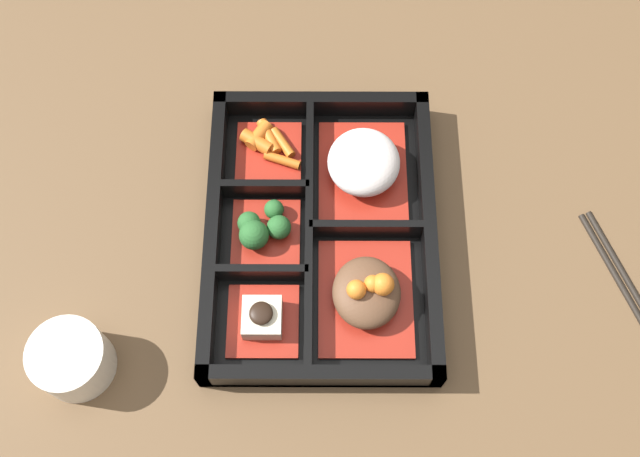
% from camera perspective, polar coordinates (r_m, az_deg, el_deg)
% --- Properties ---
extents(ground_plane, '(3.00, 3.00, 0.00)m').
position_cam_1_polar(ground_plane, '(0.81, -0.00, -0.70)').
color(ground_plane, brown).
extents(bento_base, '(0.33, 0.24, 0.01)m').
position_cam_1_polar(bento_base, '(0.81, -0.00, -0.56)').
color(bento_base, black).
rests_on(bento_base, ground_plane).
extents(bento_rim, '(0.33, 0.24, 0.04)m').
position_cam_1_polar(bento_rim, '(0.80, -0.26, -0.17)').
color(bento_rim, black).
rests_on(bento_rim, ground_plane).
extents(bowl_rice, '(0.13, 0.10, 0.05)m').
position_cam_1_polar(bowl_rice, '(0.82, 3.28, 4.92)').
color(bowl_rice, maroon).
rests_on(bowl_rice, bento_base).
extents(bowl_stew, '(0.13, 0.10, 0.05)m').
position_cam_1_polar(bowl_stew, '(0.76, 3.53, -4.95)').
color(bowl_stew, maroon).
rests_on(bowl_stew, bento_base).
extents(bowl_carrots, '(0.08, 0.07, 0.02)m').
position_cam_1_polar(bowl_carrots, '(0.85, -4.06, 6.17)').
color(bowl_carrots, maroon).
rests_on(bowl_carrots, bento_base).
extents(bowl_greens, '(0.08, 0.07, 0.04)m').
position_cam_1_polar(bowl_greens, '(0.79, -4.44, -0.10)').
color(bowl_greens, maroon).
rests_on(bowl_greens, bento_base).
extents(bowl_tofu, '(0.08, 0.07, 0.03)m').
position_cam_1_polar(bowl_tofu, '(0.76, -4.47, -6.88)').
color(bowl_tofu, maroon).
rests_on(bowl_tofu, bento_base).
extents(tea_cup, '(0.08, 0.08, 0.05)m').
position_cam_1_polar(tea_cup, '(0.78, -18.47, -9.43)').
color(tea_cup, beige).
rests_on(tea_cup, ground_plane).
extents(chopsticks, '(0.21, 0.09, 0.01)m').
position_cam_1_polar(chopsticks, '(0.85, 22.93, -5.15)').
color(chopsticks, black).
rests_on(chopsticks, ground_plane).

